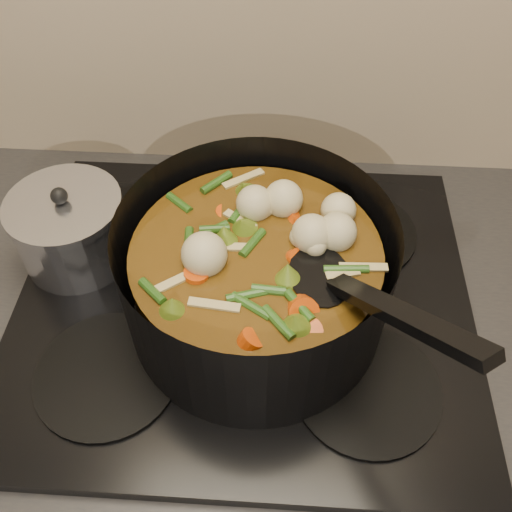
{
  "coord_description": "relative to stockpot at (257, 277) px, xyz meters",
  "views": [
    {
      "loc": [
        0.05,
        1.46,
        1.56
      ],
      "look_at": [
        0.02,
        1.91,
        1.05
      ],
      "focal_mm": 40.0,
      "sensor_mm": 36.0,
      "label": 1
    }
  ],
  "objects": [
    {
      "name": "counter",
      "position": [
        -0.02,
        0.02,
        -0.55
      ],
      "size": [
        2.64,
        0.64,
        0.91
      ],
      "color": "brown",
      "rests_on": "ground"
    },
    {
      "name": "stockpot",
      "position": [
        0.0,
        0.0,
        0.0
      ],
      "size": [
        0.43,
        0.43,
        0.25
      ],
      "rotation": [
        0.0,
        0.0,
        0.41
      ],
      "color": "black",
      "rests_on": "stovetop"
    },
    {
      "name": "saucepan",
      "position": [
        -0.26,
        0.09,
        -0.02
      ],
      "size": [
        0.16,
        0.16,
        0.13
      ],
      "rotation": [
        0.0,
        0.0,
        0.23
      ],
      "color": "silver",
      "rests_on": "stovetop"
    },
    {
      "name": "stovetop",
      "position": [
        -0.02,
        0.02,
        -0.09
      ],
      "size": [
        0.62,
        0.54,
        0.03
      ],
      "color": "black",
      "rests_on": "counter"
    }
  ]
}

